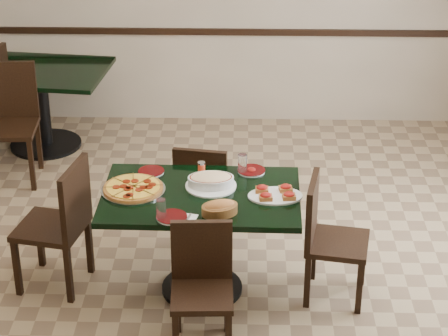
{
  "coord_description": "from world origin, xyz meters",
  "views": [
    {
      "loc": [
        0.25,
        -5.22,
        3.45
      ],
      "look_at": [
        0.11,
        0.0,
        0.83
      ],
      "focal_mm": 70.0,
      "sensor_mm": 36.0,
      "label": 1
    }
  ],
  "objects_px": {
    "main_table": "(201,218)",
    "back_chair_near": "(9,115)",
    "chair_far": "(203,190)",
    "bread_basket": "(220,208)",
    "chair_near": "(202,280)",
    "chair_left": "(62,219)",
    "back_table": "(41,93)",
    "lasagna_casserole": "(211,181)",
    "bruschetta_platter": "(275,194)",
    "pepperoni_pizza": "(133,188)",
    "chair_right": "(326,233)"
  },
  "relations": [
    {
      "from": "chair_right",
      "to": "back_table",
      "type": "bearing_deg",
      "value": 56.15
    },
    {
      "from": "chair_near",
      "to": "lasagna_casserole",
      "type": "height_order",
      "value": "lasagna_casserole"
    },
    {
      "from": "chair_near",
      "to": "chair_right",
      "type": "bearing_deg",
      "value": 30.67
    },
    {
      "from": "main_table",
      "to": "pepperoni_pizza",
      "type": "xyz_separation_m",
      "value": [
        -0.45,
        0.03,
        0.2
      ]
    },
    {
      "from": "chair_far",
      "to": "lasagna_casserole",
      "type": "distance_m",
      "value": 0.6
    },
    {
      "from": "chair_far",
      "to": "chair_near",
      "type": "bearing_deg",
      "value": 101.31
    },
    {
      "from": "chair_right",
      "to": "back_chair_near",
      "type": "relative_size",
      "value": 0.87
    },
    {
      "from": "chair_far",
      "to": "bread_basket",
      "type": "height_order",
      "value": "bread_basket"
    },
    {
      "from": "main_table",
      "to": "pepperoni_pizza",
      "type": "distance_m",
      "value": 0.49
    },
    {
      "from": "chair_far",
      "to": "chair_left",
      "type": "bearing_deg",
      "value": 39.86
    },
    {
      "from": "lasagna_casserole",
      "to": "chair_near",
      "type": "bearing_deg",
      "value": -96.77
    },
    {
      "from": "chair_left",
      "to": "lasagna_casserole",
      "type": "xyz_separation_m",
      "value": [
        1.0,
        0.06,
        0.27
      ]
    },
    {
      "from": "back_chair_near",
      "to": "chair_far",
      "type": "bearing_deg",
      "value": -37.17
    },
    {
      "from": "back_table",
      "to": "lasagna_casserole",
      "type": "bearing_deg",
      "value": -47.04
    },
    {
      "from": "back_table",
      "to": "chair_left",
      "type": "xyz_separation_m",
      "value": [
        0.63,
        -2.25,
        -0.0
      ]
    },
    {
      "from": "pepperoni_pizza",
      "to": "bruschetta_platter",
      "type": "bearing_deg",
      "value": -3.98
    },
    {
      "from": "lasagna_casserole",
      "to": "bread_basket",
      "type": "bearing_deg",
      "value": -83.21
    },
    {
      "from": "pepperoni_pizza",
      "to": "chair_left",
      "type": "bearing_deg",
      "value": 179.36
    },
    {
      "from": "chair_near",
      "to": "chair_right",
      "type": "distance_m",
      "value": 0.95
    },
    {
      "from": "back_table",
      "to": "chair_right",
      "type": "bearing_deg",
      "value": -37.71
    },
    {
      "from": "chair_near",
      "to": "chair_left",
      "type": "xyz_separation_m",
      "value": [
        -0.97,
        0.59,
        0.08
      ]
    },
    {
      "from": "back_chair_near",
      "to": "bruschetta_platter",
      "type": "distance_m",
      "value": 2.8
    },
    {
      "from": "main_table",
      "to": "chair_near",
      "type": "relative_size",
      "value": 1.62
    },
    {
      "from": "chair_far",
      "to": "bruschetta_platter",
      "type": "distance_m",
      "value": 0.86
    },
    {
      "from": "main_table",
      "to": "lasagna_casserole",
      "type": "height_order",
      "value": "lasagna_casserole"
    },
    {
      "from": "chair_left",
      "to": "bread_basket",
      "type": "bearing_deg",
      "value": 86.4
    },
    {
      "from": "main_table",
      "to": "chair_left",
      "type": "xyz_separation_m",
      "value": [
        -0.94,
        0.04,
        -0.05
      ]
    },
    {
      "from": "chair_right",
      "to": "pepperoni_pizza",
      "type": "height_order",
      "value": "chair_right"
    },
    {
      "from": "main_table",
      "to": "back_chair_near",
      "type": "height_order",
      "value": "back_chair_near"
    },
    {
      "from": "pepperoni_pizza",
      "to": "back_table",
      "type": "bearing_deg",
      "value": 116.31
    },
    {
      "from": "lasagna_casserole",
      "to": "back_chair_near",
      "type": "bearing_deg",
      "value": 133.66
    },
    {
      "from": "chair_far",
      "to": "chair_left",
      "type": "height_order",
      "value": "chair_left"
    },
    {
      "from": "main_table",
      "to": "pepperoni_pizza",
      "type": "relative_size",
      "value": 3.08
    },
    {
      "from": "main_table",
      "to": "chair_near",
      "type": "height_order",
      "value": "chair_near"
    },
    {
      "from": "chair_far",
      "to": "bruschetta_platter",
      "type": "bearing_deg",
      "value": 137.78
    },
    {
      "from": "chair_near",
      "to": "pepperoni_pizza",
      "type": "relative_size",
      "value": 1.9
    },
    {
      "from": "bread_basket",
      "to": "lasagna_casserole",
      "type": "bearing_deg",
      "value": 80.45
    },
    {
      "from": "lasagna_casserole",
      "to": "bread_basket",
      "type": "relative_size",
      "value": 1.24
    },
    {
      "from": "pepperoni_pizza",
      "to": "back_chair_near",
      "type": "bearing_deg",
      "value": 126.89
    },
    {
      "from": "back_table",
      "to": "lasagna_casserole",
      "type": "height_order",
      "value": "lasagna_casserole"
    },
    {
      "from": "back_table",
      "to": "bruschetta_platter",
      "type": "relative_size",
      "value": 3.46
    },
    {
      "from": "chair_near",
      "to": "back_chair_near",
      "type": "xyz_separation_m",
      "value": [
        -1.73,
        2.26,
        0.11
      ]
    },
    {
      "from": "back_chair_near",
      "to": "lasagna_casserole",
      "type": "distance_m",
      "value": 2.4
    },
    {
      "from": "back_table",
      "to": "back_chair_near",
      "type": "height_order",
      "value": "back_chair_near"
    },
    {
      "from": "lasagna_casserole",
      "to": "pepperoni_pizza",
      "type": "bearing_deg",
      "value": -176.44
    },
    {
      "from": "back_table",
      "to": "chair_far",
      "type": "relative_size",
      "value": 1.55
    },
    {
      "from": "pepperoni_pizza",
      "to": "lasagna_casserole",
      "type": "bearing_deg",
      "value": 7.6
    },
    {
      "from": "chair_near",
      "to": "back_chair_near",
      "type": "relative_size",
      "value": 0.81
    },
    {
      "from": "back_table",
      "to": "bruschetta_platter",
      "type": "xyz_separation_m",
      "value": [
        2.05,
        -2.33,
        0.25
      ]
    },
    {
      "from": "chair_far",
      "to": "chair_right",
      "type": "xyz_separation_m",
      "value": [
        0.85,
        -0.62,
        0.02
      ]
    }
  ]
}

